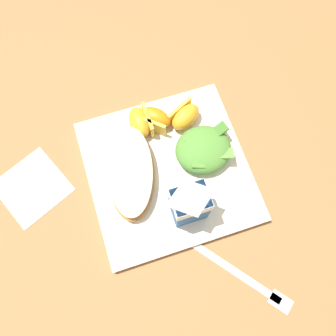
{
  "coord_description": "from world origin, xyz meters",
  "views": [
    {
      "loc": [
        0.06,
        0.19,
        0.61
      ],
      "look_at": [
        0.0,
        0.0,
        0.03
      ],
      "focal_mm": 37.38,
      "sensor_mm": 36.0,
      "label": 1
    }
  ],
  "objects_px": {
    "white_plate": "(168,171)",
    "milk_carton": "(190,203)",
    "cheesy_pizza_bread": "(131,173)",
    "orange_wedge_middle": "(154,119)",
    "orange_wedge_front": "(185,116)",
    "metal_fork": "(248,280)",
    "paper_napkin": "(32,187)",
    "orange_wedge_rear": "(140,122)",
    "green_salad_pile": "(203,149)"
  },
  "relations": [
    {
      "from": "white_plate",
      "to": "milk_carton",
      "type": "relative_size",
      "value": 2.55
    },
    {
      "from": "cheesy_pizza_bread",
      "to": "orange_wedge_middle",
      "type": "distance_m",
      "value": 0.11
    },
    {
      "from": "orange_wedge_front",
      "to": "metal_fork",
      "type": "xyz_separation_m",
      "value": [
        -0.01,
        0.3,
        -0.03
      ]
    },
    {
      "from": "white_plate",
      "to": "milk_carton",
      "type": "distance_m",
      "value": 0.11
    },
    {
      "from": "paper_napkin",
      "to": "cheesy_pizza_bread",
      "type": "bearing_deg",
      "value": 167.21
    },
    {
      "from": "orange_wedge_rear",
      "to": "metal_fork",
      "type": "height_order",
      "value": "orange_wedge_rear"
    },
    {
      "from": "orange_wedge_middle",
      "to": "orange_wedge_rear",
      "type": "distance_m",
      "value": 0.03
    },
    {
      "from": "green_salad_pile",
      "to": "orange_wedge_middle",
      "type": "bearing_deg",
      "value": -52.49
    },
    {
      "from": "orange_wedge_front",
      "to": "paper_napkin",
      "type": "xyz_separation_m",
      "value": [
        0.3,
        0.03,
        -0.03
      ]
    },
    {
      "from": "white_plate",
      "to": "cheesy_pizza_bread",
      "type": "bearing_deg",
      "value": -7.71
    },
    {
      "from": "paper_napkin",
      "to": "metal_fork",
      "type": "distance_m",
      "value": 0.41
    },
    {
      "from": "white_plate",
      "to": "milk_carton",
      "type": "xyz_separation_m",
      "value": [
        -0.01,
        0.08,
        0.07
      ]
    },
    {
      "from": "orange_wedge_front",
      "to": "milk_carton",
      "type": "bearing_deg",
      "value": 73.11
    },
    {
      "from": "green_salad_pile",
      "to": "orange_wedge_rear",
      "type": "bearing_deg",
      "value": -43.48
    },
    {
      "from": "milk_carton",
      "to": "cheesy_pizza_bread",
      "type": "bearing_deg",
      "value": -50.51
    },
    {
      "from": "orange_wedge_front",
      "to": "white_plate",
      "type": "bearing_deg",
      "value": 54.38
    },
    {
      "from": "orange_wedge_rear",
      "to": "green_salad_pile",
      "type": "bearing_deg",
      "value": 136.52
    },
    {
      "from": "green_salad_pile",
      "to": "metal_fork",
      "type": "bearing_deg",
      "value": 89.87
    },
    {
      "from": "orange_wedge_rear",
      "to": "metal_fork",
      "type": "bearing_deg",
      "value": 105.87
    },
    {
      "from": "green_salad_pile",
      "to": "milk_carton",
      "type": "relative_size",
      "value": 0.92
    },
    {
      "from": "cheesy_pizza_bread",
      "to": "metal_fork",
      "type": "height_order",
      "value": "cheesy_pizza_bread"
    },
    {
      "from": "milk_carton",
      "to": "orange_wedge_front",
      "type": "relative_size",
      "value": 1.58
    },
    {
      "from": "orange_wedge_middle",
      "to": "paper_napkin",
      "type": "xyz_separation_m",
      "value": [
        0.25,
        0.05,
        -0.03
      ]
    },
    {
      "from": "white_plate",
      "to": "green_salad_pile",
      "type": "xyz_separation_m",
      "value": [
        -0.07,
        -0.01,
        0.03
      ]
    },
    {
      "from": "cheesy_pizza_bread",
      "to": "green_salad_pile",
      "type": "xyz_separation_m",
      "value": [
        -0.13,
        -0.0,
        0.0
      ]
    },
    {
      "from": "milk_carton",
      "to": "orange_wedge_middle",
      "type": "height_order",
      "value": "milk_carton"
    },
    {
      "from": "cheesy_pizza_bread",
      "to": "metal_fork",
      "type": "xyz_separation_m",
      "value": [
        -0.13,
        0.23,
        -0.03
      ]
    },
    {
      "from": "green_salad_pile",
      "to": "orange_wedge_front",
      "type": "height_order",
      "value": "green_salad_pile"
    },
    {
      "from": "white_plate",
      "to": "orange_wedge_middle",
      "type": "relative_size",
      "value": 4.06
    },
    {
      "from": "cheesy_pizza_bread",
      "to": "milk_carton",
      "type": "distance_m",
      "value": 0.12
    },
    {
      "from": "white_plate",
      "to": "milk_carton",
      "type": "bearing_deg",
      "value": 96.72
    },
    {
      "from": "white_plate",
      "to": "orange_wedge_rear",
      "type": "relative_size",
      "value": 4.62
    },
    {
      "from": "cheesy_pizza_bread",
      "to": "milk_carton",
      "type": "xyz_separation_m",
      "value": [
        -0.07,
        0.09,
        0.04
      ]
    },
    {
      "from": "green_salad_pile",
      "to": "paper_napkin",
      "type": "distance_m",
      "value": 0.31
    },
    {
      "from": "white_plate",
      "to": "orange_wedge_rear",
      "type": "bearing_deg",
      "value": -77.39
    },
    {
      "from": "milk_carton",
      "to": "orange_wedge_front",
      "type": "distance_m",
      "value": 0.17
    },
    {
      "from": "metal_fork",
      "to": "paper_napkin",
      "type": "bearing_deg",
      "value": -40.98
    },
    {
      "from": "white_plate",
      "to": "orange_wedge_front",
      "type": "distance_m",
      "value": 0.1
    },
    {
      "from": "orange_wedge_middle",
      "to": "metal_fork",
      "type": "distance_m",
      "value": 0.32
    },
    {
      "from": "paper_napkin",
      "to": "metal_fork",
      "type": "xyz_separation_m",
      "value": [
        -0.31,
        0.27,
        0.0
      ]
    },
    {
      "from": "cheesy_pizza_bread",
      "to": "orange_wedge_rear",
      "type": "distance_m",
      "value": 0.1
    },
    {
      "from": "green_salad_pile",
      "to": "paper_napkin",
      "type": "height_order",
      "value": "green_salad_pile"
    },
    {
      "from": "orange_wedge_middle",
      "to": "white_plate",
      "type": "bearing_deg",
      "value": 87.44
    },
    {
      "from": "white_plate",
      "to": "orange_wedge_middle",
      "type": "bearing_deg",
      "value": -92.56
    },
    {
      "from": "cheesy_pizza_bread",
      "to": "orange_wedge_front",
      "type": "xyz_separation_m",
      "value": [
        -0.12,
        -0.07,
        0.0
      ]
    },
    {
      "from": "paper_napkin",
      "to": "green_salad_pile",
      "type": "bearing_deg",
      "value": 172.9
    },
    {
      "from": "green_salad_pile",
      "to": "orange_wedge_middle",
      "type": "height_order",
      "value": "green_salad_pile"
    },
    {
      "from": "paper_napkin",
      "to": "orange_wedge_rear",
      "type": "bearing_deg",
      "value": -167.93
    },
    {
      "from": "white_plate",
      "to": "metal_fork",
      "type": "bearing_deg",
      "value": 107.25
    },
    {
      "from": "milk_carton",
      "to": "orange_wedge_rear",
      "type": "relative_size",
      "value": 1.81
    }
  ]
}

